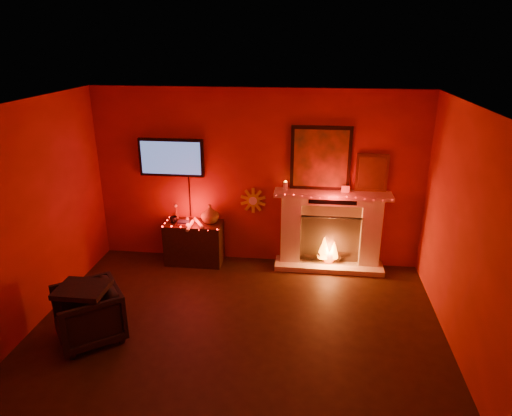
{
  "coord_description": "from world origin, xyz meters",
  "views": [
    {
      "loc": [
        0.8,
        -4.09,
        3.36
      ],
      "look_at": [
        0.09,
        1.7,
        1.17
      ],
      "focal_mm": 32.0,
      "sensor_mm": 36.0,
      "label": 1
    }
  ],
  "objects_px": {
    "tv": "(171,158)",
    "console_table": "(195,240)",
    "sunburst_clock": "(253,201)",
    "fireplace": "(330,223)",
    "armchair": "(88,314)"
  },
  "relations": [
    {
      "from": "fireplace",
      "to": "armchair",
      "type": "bearing_deg",
      "value": -142.22
    },
    {
      "from": "sunburst_clock",
      "to": "console_table",
      "type": "relative_size",
      "value": 0.42
    },
    {
      "from": "fireplace",
      "to": "console_table",
      "type": "distance_m",
      "value": 2.11
    },
    {
      "from": "console_table",
      "to": "sunburst_clock",
      "type": "bearing_deg",
      "value": 13.72
    },
    {
      "from": "armchair",
      "to": "tv",
      "type": "bearing_deg",
      "value": 133.02
    },
    {
      "from": "sunburst_clock",
      "to": "console_table",
      "type": "height_order",
      "value": "sunburst_clock"
    },
    {
      "from": "console_table",
      "to": "armchair",
      "type": "xyz_separation_m",
      "value": [
        -0.76,
        -2.08,
        -0.05
      ]
    },
    {
      "from": "fireplace",
      "to": "sunburst_clock",
      "type": "height_order",
      "value": "fireplace"
    },
    {
      "from": "tv",
      "to": "console_table",
      "type": "distance_m",
      "value": 1.33
    },
    {
      "from": "sunburst_clock",
      "to": "console_table",
      "type": "distance_m",
      "value": 1.1
    },
    {
      "from": "console_table",
      "to": "armchair",
      "type": "bearing_deg",
      "value": -110.1
    },
    {
      "from": "tv",
      "to": "fireplace",
      "type": "bearing_deg",
      "value": -1.5
    },
    {
      "from": "fireplace",
      "to": "sunburst_clock",
      "type": "relative_size",
      "value": 5.45
    },
    {
      "from": "tv",
      "to": "console_table",
      "type": "xyz_separation_m",
      "value": [
        0.36,
        -0.19,
        -1.26
      ]
    },
    {
      "from": "fireplace",
      "to": "tv",
      "type": "bearing_deg",
      "value": 178.5
    }
  ]
}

